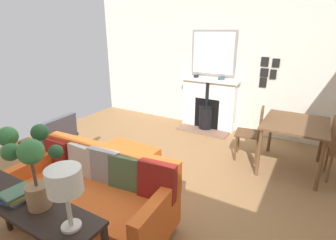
% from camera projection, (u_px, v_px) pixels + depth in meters
% --- Properties ---
extents(ground_plane, '(5.44, 5.72, 0.01)m').
position_uv_depth(ground_plane, '(137.00, 183.00, 3.62)').
color(ground_plane, olive).
extents(wall_left, '(0.12, 5.72, 2.77)m').
position_uv_depth(wall_left, '(213.00, 62.00, 5.37)').
color(wall_left, silver).
rests_on(wall_left, ground).
extents(fireplace, '(0.60, 1.22, 1.07)m').
position_uv_depth(fireplace, '(208.00, 106.00, 5.48)').
color(fireplace, brown).
rests_on(fireplace, ground).
extents(mirror_over_mantel, '(0.04, 0.94, 0.90)m').
position_uv_depth(mirror_over_mantel, '(213.00, 53.00, 5.22)').
color(mirror_over_mantel, gray).
extents(mantel_bowl_near, '(0.12, 0.12, 0.05)m').
position_uv_depth(mantel_bowl_near, '(196.00, 76.00, 5.46)').
color(mantel_bowl_near, black).
rests_on(mantel_bowl_near, fireplace).
extents(mantel_bowl_far, '(0.13, 0.13, 0.05)m').
position_uv_depth(mantel_bowl_far, '(221.00, 79.00, 5.19)').
color(mantel_bowl_far, '#334C56').
rests_on(mantel_bowl_far, fireplace).
extents(sofa, '(0.91, 1.80, 0.83)m').
position_uv_depth(sofa, '(94.00, 193.00, 2.77)').
color(sofa, '#B2B2B7').
rests_on(sofa, ground).
extents(ottoman, '(0.60, 0.85, 0.40)m').
position_uv_depth(ottoman, '(127.00, 159.00, 3.77)').
color(ottoman, '#B2B2B7').
rests_on(ottoman, ground).
extents(armchair_accent, '(0.73, 0.63, 0.81)m').
position_uv_depth(armchair_accent, '(54.00, 139.00, 3.98)').
color(armchair_accent, '#4C3321').
rests_on(armchair_accent, ground).
extents(console_table, '(0.36, 1.48, 0.73)m').
position_uv_depth(console_table, '(27.00, 212.00, 2.10)').
color(console_table, black).
rests_on(console_table, ground).
extents(table_lamp_far_end, '(0.23, 0.23, 0.47)m').
position_uv_depth(table_lamp_far_end, '(65.00, 183.00, 1.69)').
color(table_lamp_far_end, beige).
rests_on(table_lamp_far_end, console_table).
extents(potted_plant, '(0.40, 0.50, 0.64)m').
position_uv_depth(potted_plant, '(31.00, 161.00, 1.87)').
color(potted_plant, '#99704C').
rests_on(potted_plant, console_table).
extents(book_stack, '(0.25, 0.24, 0.08)m').
position_uv_depth(book_stack, '(18.00, 195.00, 2.10)').
color(book_stack, '#38517F').
rests_on(book_stack, console_table).
extents(dining_table, '(1.02, 0.87, 0.76)m').
position_uv_depth(dining_table, '(295.00, 128.00, 3.79)').
color(dining_table, brown).
rests_on(dining_table, ground).
extents(dining_chair_near_fireplace, '(0.45, 0.45, 0.89)m').
position_uv_depth(dining_chair_near_fireplace, '(254.00, 130.00, 4.11)').
color(dining_chair_near_fireplace, brown).
rests_on(dining_chair_near_fireplace, ground).
extents(photo_gallery_row, '(0.02, 0.33, 0.56)m').
position_uv_depth(photo_gallery_row, '(268.00, 71.00, 4.80)').
color(photo_gallery_row, black).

